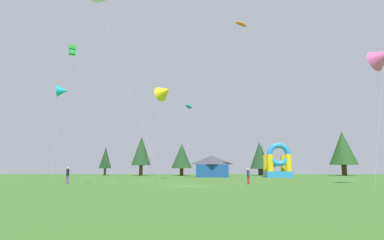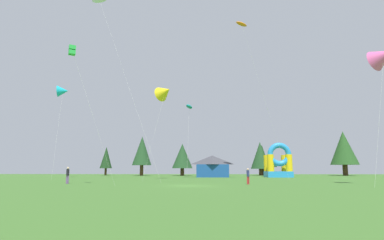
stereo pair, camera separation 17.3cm
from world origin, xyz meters
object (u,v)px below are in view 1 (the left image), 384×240
object	(u,v)px
kite_green_box	(73,50)
person_left_edge	(68,174)
kite_teal_parafoil	(189,107)
festival_tent	(212,166)
person_far_side	(248,175)
kite_yellow_delta	(165,92)
kite_white_parafoil	(99,0)
inflatable_blue_arch	(278,165)
kite_pink_delta	(383,56)
kite_cyan_delta	(62,91)
kite_orange_parafoil	(241,25)

from	to	relation	value
kite_green_box	person_left_edge	world-z (taller)	kite_green_box
kite_teal_parafoil	festival_tent	bearing A→B (deg)	53.46
person_far_side	person_left_edge	distance (m)	19.61
kite_yellow_delta	kite_white_parafoil	xyz separation A→B (m)	(-8.66, -5.09, 11.90)
kite_white_parafoil	inflatable_blue_arch	xyz separation A→B (m)	(28.40, 19.95, -22.41)
kite_pink_delta	festival_tent	xyz separation A→B (m)	(-15.87, 30.46, -10.44)
kite_white_parafoil	festival_tent	size ratio (longest dim) A/B	4.20
person_far_side	kite_teal_parafoil	bearing A→B (deg)	83.58
kite_green_box	festival_tent	bearing A→B (deg)	65.12
kite_green_box	kite_yellow_delta	size ratio (longest dim) A/B	0.96
kite_pink_delta	festival_tent	size ratio (longest dim) A/B	2.29
kite_yellow_delta	kite_cyan_delta	bearing A→B (deg)	159.47
kite_orange_parafoil	kite_yellow_delta	world-z (taller)	kite_orange_parafoil
kite_yellow_delta	kite_white_parafoil	bearing A→B (deg)	-149.56
kite_teal_parafoil	kite_orange_parafoil	size ratio (longest dim) A/B	0.54
kite_white_parafoil	kite_pink_delta	bearing A→B (deg)	-17.87
kite_white_parafoil	inflatable_blue_arch	size ratio (longest dim) A/B	3.95
person_left_edge	kite_teal_parafoil	bearing A→B (deg)	68.71
kite_pink_delta	kite_yellow_delta	bearing A→B (deg)	146.51
kite_white_parafoil	festival_tent	world-z (taller)	kite_white_parafoil
person_far_side	festival_tent	bearing A→B (deg)	71.18
kite_pink_delta	inflatable_blue_arch	size ratio (longest dim) A/B	2.16
kite_cyan_delta	kite_pink_delta	size ratio (longest dim) A/B	1.16
kite_cyan_delta	kite_white_parafoil	bearing A→B (deg)	-50.53
kite_white_parafoil	person_left_edge	bearing A→B (deg)	-96.12
kite_orange_parafoil	kite_yellow_delta	distance (m)	16.08
person_far_side	kite_white_parafoil	bearing A→B (deg)	136.02
kite_cyan_delta	kite_yellow_delta	bearing A→B (deg)	-20.53
kite_cyan_delta	festival_tent	bearing A→B (deg)	17.38
kite_green_box	inflatable_blue_arch	size ratio (longest dim) A/B	2.13
kite_green_box	person_far_side	distance (m)	21.78
kite_orange_parafoil	inflatable_blue_arch	xyz separation A→B (m)	(8.01, 13.71, -21.45)
inflatable_blue_arch	festival_tent	distance (m)	12.37
kite_green_box	person_far_side	size ratio (longest dim) A/B	8.10
kite_pink_delta	person_far_side	bearing A→B (deg)	163.58
inflatable_blue_arch	kite_pink_delta	bearing A→B (deg)	-83.39
person_left_edge	inflatable_blue_arch	size ratio (longest dim) A/B	0.28
person_far_side	inflatable_blue_arch	size ratio (longest dim) A/B	0.26
kite_yellow_delta	festival_tent	bearing A→B (deg)	63.96
kite_yellow_delta	kite_green_box	bearing A→B (deg)	-113.79
kite_green_box	kite_pink_delta	size ratio (longest dim) A/B	0.99
kite_teal_parafoil	kite_green_box	bearing A→B (deg)	-111.96
person_far_side	inflatable_blue_arch	world-z (taller)	inflatable_blue_arch
kite_white_parafoil	festival_tent	xyz separation A→B (m)	(16.03, 20.18, -22.73)
kite_orange_parafoil	kite_white_parafoil	size ratio (longest dim) A/B	0.96
kite_orange_parafoil	kite_pink_delta	bearing A→B (deg)	-55.13
kite_pink_delta	kite_orange_parafoil	xyz separation A→B (m)	(-11.51, 16.52, 11.34)
kite_pink_delta	person_far_side	distance (m)	17.69
kite_cyan_delta	kite_teal_parafoil	world-z (taller)	kite_cyan_delta
kite_green_box	kite_pink_delta	bearing A→B (deg)	1.69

